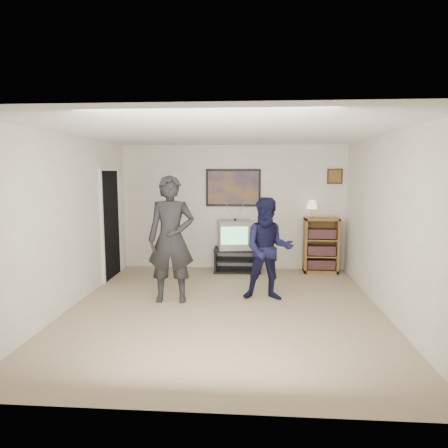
# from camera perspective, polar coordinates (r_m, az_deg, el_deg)

# --- Properties ---
(room_shell) EXTENTS (4.51, 5.00, 2.51)m
(room_shell) POSITION_cam_1_polar(r_m,az_deg,el_deg) (5.95, 0.31, 0.48)
(room_shell) COLOR #8E785A
(room_shell) RESTS_ON ground
(media_stand) EXTENTS (0.94, 0.54, 0.46)m
(media_stand) POSITION_cam_1_polar(r_m,az_deg,el_deg) (7.97, 1.94, -5.12)
(media_stand) COLOR black
(media_stand) RESTS_ON room_shell
(crt_television) EXTENTS (0.74, 0.66, 0.56)m
(crt_television) POSITION_cam_1_polar(r_m,az_deg,el_deg) (7.88, 1.59, -1.49)
(crt_television) COLOR gray
(crt_television) RESTS_ON media_stand
(bookshelf) EXTENTS (0.65, 0.37, 1.08)m
(bookshelf) POSITION_cam_1_polar(r_m,az_deg,el_deg) (8.07, 13.66, -2.96)
(bookshelf) COLOR brown
(bookshelf) RESTS_ON room_shell
(table_lamp) EXTENTS (0.21, 0.21, 0.34)m
(table_lamp) POSITION_cam_1_polar(r_m,az_deg,el_deg) (7.99, 12.44, 2.11)
(table_lamp) COLOR #FDF9C0
(table_lamp) RESTS_ON bookshelf
(person_tall) EXTENTS (0.74, 0.52, 1.92)m
(person_tall) POSITION_cam_1_polar(r_m,az_deg,el_deg) (6.08, -7.55, -2.17)
(person_tall) COLOR black
(person_tall) RESTS_ON room_shell
(person_short) EXTENTS (0.77, 0.60, 1.59)m
(person_short) POSITION_cam_1_polar(r_m,az_deg,el_deg) (6.17, 6.33, -3.60)
(person_short) COLOR black
(person_short) RESTS_ON room_shell
(controller_left) EXTENTS (0.09, 0.13, 0.04)m
(controller_left) POSITION_cam_1_polar(r_m,az_deg,el_deg) (6.24, -6.84, 1.21)
(controller_left) COLOR white
(controller_left) RESTS_ON person_tall
(controller_right) EXTENTS (0.07, 0.13, 0.04)m
(controller_right) POSITION_cam_1_polar(r_m,az_deg,el_deg) (6.35, 6.37, -1.83)
(controller_right) COLOR white
(controller_right) RESTS_ON person_short
(poster) EXTENTS (1.10, 0.03, 0.75)m
(poster) POSITION_cam_1_polar(r_m,az_deg,el_deg) (8.03, 1.32, 5.20)
(poster) COLOR black
(poster) RESTS_ON room_shell
(air_vent) EXTENTS (0.28, 0.02, 0.14)m
(air_vent) POSITION_cam_1_polar(r_m,az_deg,el_deg) (8.08, -2.60, 7.33)
(air_vent) COLOR white
(air_vent) RESTS_ON room_shell
(small_picture) EXTENTS (0.30, 0.03, 0.30)m
(small_picture) POSITION_cam_1_polar(r_m,az_deg,el_deg) (8.18, 15.56, 6.58)
(small_picture) COLOR #371911
(small_picture) RESTS_ON room_shell
(doorway) EXTENTS (0.03, 0.85, 2.00)m
(doorway) POSITION_cam_1_polar(r_m,az_deg,el_deg) (7.68, -15.93, -0.08)
(doorway) COLOR black
(doorway) RESTS_ON room_shell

